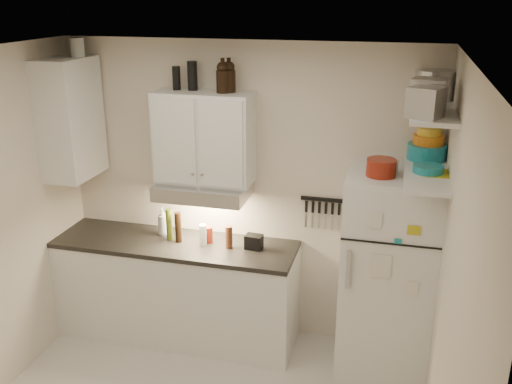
# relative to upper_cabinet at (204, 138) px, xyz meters

# --- Properties ---
(ceiling) EXTENTS (3.20, 3.00, 0.02)m
(ceiling) POSITION_rel_upper_cabinet_xyz_m (0.30, -1.33, 0.78)
(ceiling) COLOR white
(ceiling) RESTS_ON ground
(back_wall) EXTENTS (3.20, 0.02, 2.60)m
(back_wall) POSITION_rel_upper_cabinet_xyz_m (0.30, 0.18, -0.53)
(back_wall) COLOR beige
(back_wall) RESTS_ON ground
(right_wall) EXTENTS (0.02, 3.00, 2.60)m
(right_wall) POSITION_rel_upper_cabinet_xyz_m (1.91, -1.33, -0.53)
(right_wall) COLOR beige
(right_wall) RESTS_ON ground
(base_cabinet) EXTENTS (2.10, 0.60, 0.88)m
(base_cabinet) POSITION_rel_upper_cabinet_xyz_m (-0.25, -0.14, -1.39)
(base_cabinet) COLOR white
(base_cabinet) RESTS_ON floor
(countertop) EXTENTS (2.10, 0.62, 0.04)m
(countertop) POSITION_rel_upper_cabinet_xyz_m (-0.25, -0.14, -0.93)
(countertop) COLOR black
(countertop) RESTS_ON base_cabinet
(upper_cabinet) EXTENTS (0.80, 0.33, 0.75)m
(upper_cabinet) POSITION_rel_upper_cabinet_xyz_m (0.00, 0.00, 0.00)
(upper_cabinet) COLOR white
(upper_cabinet) RESTS_ON back_wall
(side_cabinet) EXTENTS (0.33, 0.55, 1.00)m
(side_cabinet) POSITION_rel_upper_cabinet_xyz_m (-1.14, -0.14, 0.12)
(side_cabinet) COLOR white
(side_cabinet) RESTS_ON left_wall
(range_hood) EXTENTS (0.76, 0.46, 0.12)m
(range_hood) POSITION_rel_upper_cabinet_xyz_m (0.00, -0.06, -0.44)
(range_hood) COLOR silver
(range_hood) RESTS_ON back_wall
(fridge) EXTENTS (0.70, 0.68, 1.70)m
(fridge) POSITION_rel_upper_cabinet_xyz_m (1.55, -0.18, -0.98)
(fridge) COLOR white
(fridge) RESTS_ON floor
(shelf_hi) EXTENTS (0.30, 0.95, 0.03)m
(shelf_hi) POSITION_rel_upper_cabinet_xyz_m (1.75, -0.31, 0.38)
(shelf_hi) COLOR white
(shelf_hi) RESTS_ON right_wall
(shelf_lo) EXTENTS (0.30, 0.95, 0.03)m
(shelf_lo) POSITION_rel_upper_cabinet_xyz_m (1.75, -0.31, -0.07)
(shelf_lo) COLOR white
(shelf_lo) RESTS_ON right_wall
(knife_strip) EXTENTS (0.42, 0.02, 0.03)m
(knife_strip) POSITION_rel_upper_cabinet_xyz_m (1.00, 0.15, -0.51)
(knife_strip) COLOR black
(knife_strip) RESTS_ON back_wall
(dutch_oven) EXTENTS (0.26, 0.26, 0.12)m
(dutch_oven) POSITION_rel_upper_cabinet_xyz_m (1.44, -0.28, -0.06)
(dutch_oven) COLOR maroon
(dutch_oven) RESTS_ON fridge
(book_stack) EXTENTS (0.19, 0.24, 0.08)m
(book_stack) POSITION_rel_upper_cabinet_xyz_m (1.82, -0.36, -0.09)
(book_stack) COLOR gold
(book_stack) RESTS_ON fridge
(spice_jar) EXTENTS (0.08, 0.08, 0.11)m
(spice_jar) POSITION_rel_upper_cabinet_xyz_m (1.53, -0.19, -0.07)
(spice_jar) COLOR silver
(spice_jar) RESTS_ON fridge
(stock_pot) EXTENTS (0.30, 0.30, 0.21)m
(stock_pot) POSITION_rel_upper_cabinet_xyz_m (1.77, 0.06, 0.49)
(stock_pot) COLOR silver
(stock_pot) RESTS_ON shelf_hi
(tin_a) EXTENTS (0.25, 0.23, 0.22)m
(tin_a) POSITION_rel_upper_cabinet_xyz_m (1.71, -0.44, 0.50)
(tin_a) COLOR #AAAAAD
(tin_a) RESTS_ON shelf_hi
(tin_b) EXTENTS (0.25, 0.25, 0.19)m
(tin_b) POSITION_rel_upper_cabinet_xyz_m (1.69, -0.64, 0.49)
(tin_b) COLOR #AAAAAD
(tin_b) RESTS_ON shelf_hi
(bowl_teal) EXTENTS (0.29, 0.29, 0.11)m
(bowl_teal) POSITION_rel_upper_cabinet_xyz_m (1.75, -0.02, 0.01)
(bowl_teal) COLOR teal
(bowl_teal) RESTS_ON shelf_lo
(bowl_orange) EXTENTS (0.23, 0.23, 0.07)m
(bowl_orange) POSITION_rel_upper_cabinet_xyz_m (1.76, -0.00, 0.10)
(bowl_orange) COLOR orange
(bowl_orange) RESTS_ON bowl_teal
(bowl_yellow) EXTENTS (0.18, 0.18, 0.06)m
(bowl_yellow) POSITION_rel_upper_cabinet_xyz_m (1.76, -0.00, 0.16)
(bowl_yellow) COLOR gold
(bowl_yellow) RESTS_ON bowl_orange
(plates) EXTENTS (0.22, 0.22, 0.05)m
(plates) POSITION_rel_upper_cabinet_xyz_m (1.76, -0.36, -0.02)
(plates) COLOR teal
(plates) RESTS_ON shelf_lo
(growler_a) EXTENTS (0.12, 0.12, 0.25)m
(growler_a) POSITION_rel_upper_cabinet_xyz_m (0.17, -0.00, 0.50)
(growler_a) COLOR black
(growler_a) RESTS_ON upper_cabinet
(growler_b) EXTENTS (0.11, 0.11, 0.25)m
(growler_b) POSITION_rel_upper_cabinet_xyz_m (0.21, 0.03, 0.50)
(growler_b) COLOR black
(growler_b) RESTS_ON upper_cabinet
(thermos_a) EXTENTS (0.10, 0.10, 0.23)m
(thermos_a) POSITION_rel_upper_cabinet_xyz_m (-0.11, 0.06, 0.49)
(thermos_a) COLOR black
(thermos_a) RESTS_ON upper_cabinet
(thermos_b) EXTENTS (0.08, 0.08, 0.19)m
(thermos_b) POSITION_rel_upper_cabinet_xyz_m (-0.24, 0.04, 0.47)
(thermos_b) COLOR black
(thermos_b) RESTS_ON upper_cabinet
(side_jar) EXTENTS (0.15, 0.15, 0.15)m
(side_jar) POSITION_rel_upper_cabinet_xyz_m (-1.06, -0.04, 0.70)
(side_jar) COLOR silver
(side_jar) RESTS_ON side_cabinet
(soap_bottle) EXTENTS (0.14, 0.14, 0.28)m
(soap_bottle) POSITION_rel_upper_cabinet_xyz_m (-0.41, -0.01, -0.77)
(soap_bottle) COLOR white
(soap_bottle) RESTS_ON countertop
(pepper_mill) EXTENTS (0.08, 0.08, 0.20)m
(pepper_mill) POSITION_rel_upper_cabinet_xyz_m (0.24, -0.13, -0.81)
(pepper_mill) COLOR brown
(pepper_mill) RESTS_ON countertop
(oil_bottle) EXTENTS (0.06, 0.06, 0.28)m
(oil_bottle) POSITION_rel_upper_cabinet_xyz_m (-0.31, -0.10, -0.76)
(oil_bottle) COLOR #485715
(oil_bottle) RESTS_ON countertop
(vinegar_bottle) EXTENTS (0.07, 0.07, 0.27)m
(vinegar_bottle) POSITION_rel_upper_cabinet_xyz_m (-0.22, -0.12, -0.77)
(vinegar_bottle) COLOR black
(vinegar_bottle) RESTS_ON countertop
(clear_bottle) EXTENTS (0.08, 0.08, 0.19)m
(clear_bottle) POSITION_rel_upper_cabinet_xyz_m (0.01, -0.13, -0.81)
(clear_bottle) COLOR silver
(clear_bottle) RESTS_ON countertop
(red_jar) EXTENTS (0.09, 0.09, 0.14)m
(red_jar) POSITION_rel_upper_cabinet_xyz_m (0.04, -0.07, -0.83)
(red_jar) COLOR maroon
(red_jar) RESTS_ON countertop
(caddy) EXTENTS (0.15, 0.11, 0.12)m
(caddy) POSITION_rel_upper_cabinet_xyz_m (0.44, -0.09, -0.84)
(caddy) COLOR black
(caddy) RESTS_ON countertop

